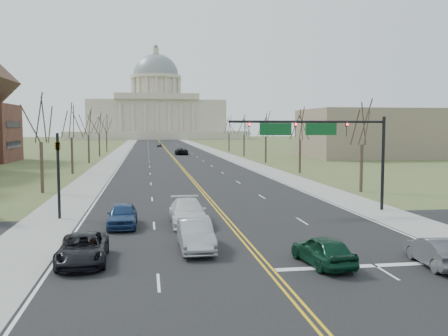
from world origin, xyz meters
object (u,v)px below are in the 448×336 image
object	(u,v)px
car_nb_outer_lead	(436,252)
car_sb_inner_second	(188,212)
signal_left	(58,166)
car_far_nb	(181,151)
signal_mast	(320,136)
car_nb_inner_lead	(323,250)
car_far_sb	(159,145)
car_sb_outer_second	(122,215)
car_sb_outer_lead	(83,249)
car_sb_inner_lead	(196,235)

from	to	relation	value
car_nb_outer_lead	car_sb_inner_second	world-z (taller)	car_sb_inner_second
signal_left	car_far_nb	bearing A→B (deg)	79.93
signal_mast	car_nb_inner_lead	bearing A→B (deg)	-108.96
signal_mast	car_sb_inner_second	world-z (taller)	signal_mast
car_nb_outer_lead	car_far_sb	distance (m)	138.91
car_nb_inner_lead	car_sb_outer_second	size ratio (longest dim) A/B	0.92
signal_mast	car_nb_outer_lead	xyz separation A→B (m)	(0.29, -14.95, -5.08)
car_sb_outer_second	car_far_nb	size ratio (longest dim) A/B	0.77
car_sb_outer_second	car_far_sb	xyz separation A→B (m)	(5.59, 127.24, -0.09)
car_nb_inner_lead	car_far_nb	distance (m)	92.30
car_nb_inner_lead	car_nb_outer_lead	bearing A→B (deg)	162.78
signal_left	car_sb_inner_second	xyz separation A→B (m)	(8.71, -3.43, -2.88)
car_nb_outer_lead	car_far_sb	xyz separation A→B (m)	(-9.14, 138.61, 0.01)
car_sb_outer_lead	car_sb_outer_second	xyz separation A→B (m)	(1.45, 8.37, 0.10)
car_far_nb	car_far_sb	bearing A→B (deg)	-86.23
car_sb_inner_lead	car_far_sb	distance (m)	133.95
signal_left	car_nb_inner_lead	distance (m)	20.15
car_nb_inner_lead	car_sb_inner_lead	size ratio (longest dim) A/B	0.88
signal_left	car_sb_outer_second	xyz separation A→B (m)	(4.50, -3.59, -2.93)
car_sb_outer_second	car_far_nb	xyz separation A→B (m)	(9.39, 81.82, 0.04)
car_sb_inner_second	car_far_nb	xyz separation A→B (m)	(5.18, 81.66, -0.01)
signal_mast	car_far_nb	bearing A→B (deg)	93.70
car_sb_outer_lead	car_far_sb	xyz separation A→B (m)	(7.04, 135.61, 0.01)
signal_left	car_sb_inner_lead	world-z (taller)	signal_left
car_nb_inner_lead	car_nb_outer_lead	size ratio (longest dim) A/B	1.02
signal_mast	car_sb_outer_second	bearing A→B (deg)	-166.07
signal_mast	car_far_nb	distance (m)	78.55
car_sb_outer_lead	car_sb_outer_second	world-z (taller)	car_sb_outer_second
car_sb_inner_lead	car_sb_outer_lead	size ratio (longest dim) A/B	0.98
car_sb_outer_lead	car_sb_inner_second	world-z (taller)	car_sb_inner_second
signal_left	car_far_sb	size ratio (longest dim) A/B	1.49
signal_mast	car_far_nb	xyz separation A→B (m)	(-5.06, 78.24, -4.94)
car_sb_inner_lead	car_sb_outer_lead	distance (m)	5.75
car_sb_outer_second	car_far_sb	bearing A→B (deg)	87.95
signal_left	car_sb_outer_lead	distance (m)	12.70
car_sb_outer_second	car_sb_inner_lead	bearing A→B (deg)	-58.34
car_nb_outer_lead	car_sb_inner_second	size ratio (longest dim) A/B	0.72
car_sb_inner_lead	car_sb_inner_second	distance (m)	6.86
signal_left	car_sb_inner_lead	size ratio (longest dim) A/B	1.26
signal_mast	car_sb_inner_lead	world-z (taller)	signal_mast
car_nb_inner_lead	car_sb_inner_second	bearing A→B (deg)	-70.50
signal_mast	signal_left	distance (m)	19.06
car_nb_outer_lead	car_far_nb	xyz separation A→B (m)	(-5.34, 93.19, 0.14)
car_sb_outer_second	car_far_nb	world-z (taller)	car_far_nb
car_sb_inner_second	signal_mast	bearing A→B (deg)	18.06
car_far_sb	car_nb_outer_lead	bearing A→B (deg)	-83.77
signal_mast	car_far_sb	bearing A→B (deg)	94.10
signal_mast	car_nb_outer_lead	world-z (taller)	signal_mast
signal_mast	car_nb_inner_lead	distance (m)	15.70
signal_left	car_sb_outer_lead	bearing A→B (deg)	-75.69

